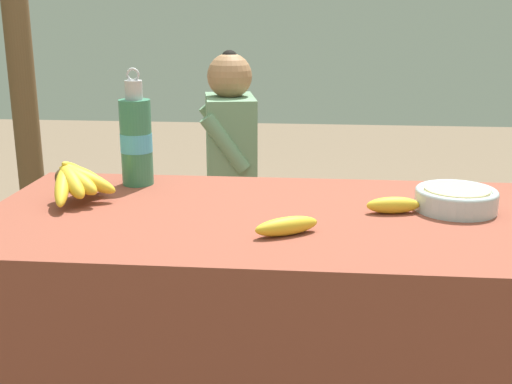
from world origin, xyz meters
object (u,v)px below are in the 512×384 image
loose_banana_front (287,226)px  loose_banana_side (393,205)px  banana_bunch_green (428,205)px  support_post_near (18,42)px  water_bottle (136,140)px  serving_bowl (456,198)px  seated_vendor (221,163)px  wooden_bench (305,226)px  banana_bunch_ripe (78,179)px

loose_banana_front → loose_banana_side: size_ratio=1.12×
banana_bunch_green → support_post_near: support_post_near is taller
water_bottle → support_post_near: size_ratio=0.15×
water_bottle → loose_banana_side: 0.74m
serving_bowl → seated_vendor: seated_vendor is taller
seated_vendor → loose_banana_side: bearing=106.9°
loose_banana_side → serving_bowl: bearing=14.6°
serving_bowl → wooden_bench: serving_bowl is taller
support_post_near → loose_banana_front: bearing=-50.2°
loose_banana_front → water_bottle: bearing=138.0°
serving_bowl → support_post_near: support_post_near is taller
wooden_bench → loose_banana_front: bearing=-90.9°
loose_banana_side → support_post_near: bearing=138.3°
serving_bowl → support_post_near: 2.23m
loose_banana_side → seated_vendor: bearing=117.8°
support_post_near → wooden_bench: bearing=-9.8°
serving_bowl → loose_banana_front: (-0.41, -0.23, -0.01)m
seated_vendor → banana_bunch_ripe: bearing=68.4°
wooden_bench → banana_bunch_green: size_ratio=7.76×
seated_vendor → support_post_near: size_ratio=0.49×
serving_bowl → loose_banana_front: bearing=-151.2°
loose_banana_side → water_bottle: bearing=162.8°
wooden_bench → banana_bunch_ripe: bearing=-116.6°
loose_banana_front → banana_bunch_green: loose_banana_front is taller
water_bottle → loose_banana_front: (0.45, -0.40, -0.11)m
water_bottle → wooden_bench: 1.20m
seated_vendor → banana_bunch_green: 0.91m
banana_bunch_ripe → loose_banana_side: size_ratio=1.96×
water_bottle → support_post_near: support_post_near is taller
banana_bunch_ripe → loose_banana_front: banana_bunch_ripe is taller
water_bottle → banana_bunch_green: bearing=43.9°
seated_vendor → support_post_near: (-0.98, 0.27, 0.49)m
loose_banana_front → support_post_near: 2.10m
banana_bunch_ripe → serving_bowl: bearing=0.8°
seated_vendor → support_post_near: support_post_near is taller
loose_banana_side → wooden_bench: bearing=101.2°
serving_bowl → loose_banana_front: size_ratio=1.32×
wooden_bench → seated_vendor: bearing=-173.7°
loose_banana_front → banana_bunch_green: size_ratio=0.65×
banana_bunch_ripe → loose_banana_side: bearing=-2.0°
serving_bowl → loose_banana_front: serving_bowl is taller
banana_bunch_green → support_post_near: (-1.88, 0.23, 0.67)m
serving_bowl → banana_bunch_ripe: bearing=-179.2°
water_bottle → serving_bowl: bearing=-11.5°
banana_bunch_ripe → water_bottle: (0.11, 0.19, 0.07)m
serving_bowl → wooden_bench: size_ratio=0.11×
water_bottle → loose_banana_side: bearing=-17.2°
banana_bunch_ripe → water_bottle: size_ratio=0.81×
serving_bowl → loose_banana_side: 0.16m
banana_bunch_ripe → loose_banana_front: bearing=-21.1°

